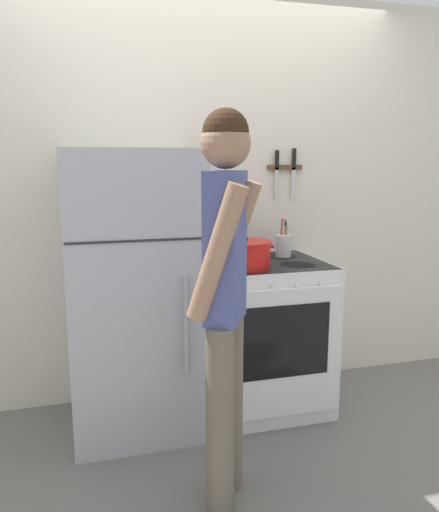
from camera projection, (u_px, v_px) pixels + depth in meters
ground_plane at (204, 386)px, 3.42m from camera, size 14.00×14.00×0.00m
wall_back at (202, 200)px, 3.21m from camera, size 10.00×0.06×2.55m
refrigerator at (134, 292)px, 2.81m from camera, size 0.72×0.73×1.58m
stove_range at (264, 334)px, 3.07m from camera, size 0.73×0.70×0.92m
dutch_oven_pot at (245, 254)px, 2.83m from camera, size 0.34×0.30×0.18m
tea_kettle at (234, 249)px, 3.09m from camera, size 0.26×0.21×0.23m
utensil_jar at (283, 245)px, 3.18m from camera, size 0.10×0.10×0.25m
person at (225, 289)px, 2.11m from camera, size 0.40×0.43×1.73m
wall_knife_strip at (285, 167)px, 3.28m from camera, size 0.24×0.03×0.33m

